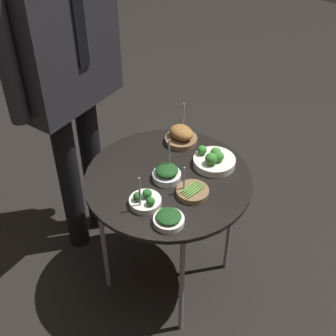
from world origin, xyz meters
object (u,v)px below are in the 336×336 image
object	(u,v)px
bowl_roast_back_left	(181,136)
serving_cart	(168,186)
bowl_spinach_mid_right	(167,174)
waiter_figure	(63,52)
bowl_broccoli_far_rim	(145,201)
bowl_broccoli_back_right	(214,160)
bowl_spinach_near_rim	(169,219)
bowl_asparagus_front_center	(192,192)

from	to	relation	value
bowl_roast_back_left	serving_cart	bearing A→B (deg)	-159.64
bowl_spinach_mid_right	waiter_figure	world-z (taller)	waiter_figure
bowl_broccoli_far_rim	bowl_broccoli_back_right	size ratio (longest dim) A/B	0.90
serving_cart	bowl_broccoli_back_right	distance (m)	0.21
bowl_spinach_near_rim	bowl_roast_back_left	bearing A→B (deg)	27.54
bowl_roast_back_left	bowl_asparagus_front_center	bearing A→B (deg)	-139.91
bowl_asparagus_front_center	bowl_broccoli_far_rim	xyz separation A→B (m)	(-0.15, 0.12, 0.01)
bowl_asparagus_front_center	bowl_spinach_mid_right	xyz separation A→B (m)	(0.02, 0.13, 0.01)
bowl_asparagus_front_center	waiter_figure	distance (m)	0.75
bowl_asparagus_front_center	bowl_broccoli_back_right	distance (m)	0.20
bowl_spinach_near_rim	bowl_asparagus_front_center	bearing A→B (deg)	2.96
waiter_figure	bowl_roast_back_left	bearing A→B (deg)	-62.93
bowl_roast_back_left	waiter_figure	xyz separation A→B (m)	(-0.22, 0.42, 0.36)
bowl_spinach_near_rim	serving_cart	bearing A→B (deg)	34.58
bowl_asparagus_front_center	waiter_figure	size ratio (longest dim) A/B	0.08
bowl_spinach_mid_right	bowl_broccoli_back_right	distance (m)	0.21
bowl_roast_back_left	bowl_broccoli_far_rim	xyz separation A→B (m)	(-0.40, -0.10, -0.01)
bowl_broccoli_far_rim	bowl_spinach_near_rim	bearing A→B (deg)	-102.97
bowl_spinach_mid_right	bowl_broccoli_back_right	xyz separation A→B (m)	(0.18, -0.11, -0.00)
bowl_spinach_near_rim	bowl_broccoli_back_right	distance (m)	0.38
bowl_spinach_near_rim	bowl_broccoli_back_right	size ratio (longest dim) A/B	0.65
bowl_spinach_mid_right	bowl_broccoli_back_right	bearing A→B (deg)	-31.11
bowl_broccoli_back_right	waiter_figure	world-z (taller)	waiter_figure
bowl_asparagus_front_center	bowl_spinach_near_rim	xyz separation A→B (m)	(-0.18, -0.01, 0.01)
serving_cart	bowl_broccoli_far_rim	xyz separation A→B (m)	(-0.18, -0.02, 0.06)
bowl_asparagus_front_center	bowl_spinach_near_rim	world-z (taller)	bowl_asparagus_front_center
bowl_broccoli_far_rim	bowl_broccoli_back_right	world-z (taller)	bowl_broccoli_far_rim
bowl_broccoli_far_rim	waiter_figure	world-z (taller)	waiter_figure
bowl_roast_back_left	bowl_spinach_near_rim	distance (m)	0.49
bowl_asparagus_front_center	bowl_broccoli_far_rim	size ratio (longest dim) A/B	0.80
bowl_asparagus_front_center	bowl_broccoli_back_right	bearing A→B (deg)	6.05
bowl_spinach_mid_right	bowl_asparagus_front_center	bearing A→B (deg)	-98.94
serving_cart	bowl_asparagus_front_center	distance (m)	0.15
serving_cart	bowl_spinach_near_rim	bearing A→B (deg)	-145.42
bowl_spinach_mid_right	bowl_roast_back_left	bearing A→B (deg)	20.23
bowl_asparagus_front_center	waiter_figure	bearing A→B (deg)	86.31
bowl_spinach_mid_right	waiter_figure	xyz separation A→B (m)	(0.02, 0.51, 0.37)
serving_cart	bowl_roast_back_left	bearing A→B (deg)	20.36
bowl_asparagus_front_center	bowl_broccoli_back_right	world-z (taller)	bowl_asparagus_front_center
bowl_asparagus_front_center	serving_cart	bearing A→B (deg)	77.68
serving_cart	bowl_spinach_near_rim	world-z (taller)	bowl_spinach_near_rim
serving_cart	bowl_broccoli_back_right	bearing A→B (deg)	-32.94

